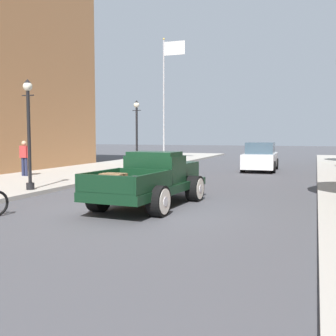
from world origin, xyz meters
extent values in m
plane|color=#47474C|center=(0.00, 0.00, 0.00)|extent=(140.00, 140.00, 0.00)
cube|color=black|center=(-0.13, 1.02, 0.54)|extent=(2.09, 5.01, 0.24)
cube|color=black|center=(-0.10, 1.37, 1.06)|extent=(1.63, 1.20, 0.80)
cube|color=black|center=(-0.11, 1.32, 1.52)|extent=(1.50, 1.03, 0.12)
cube|color=#3D4C5B|center=(-0.06, 1.93, 1.22)|extent=(1.33, 0.13, 0.44)
cube|color=black|center=(-0.01, 2.66, 0.92)|extent=(1.42, 1.59, 0.52)
cube|color=silver|center=(0.04, 3.46, 0.90)|extent=(0.69, 0.15, 0.47)
cube|color=black|center=(-0.22, -0.38, 0.68)|extent=(1.83, 2.21, 0.04)
cube|color=black|center=(-1.03, -0.33, 0.90)|extent=(0.22, 2.10, 0.44)
cube|color=black|center=(0.59, -0.44, 0.90)|extent=(0.22, 2.10, 0.44)
cube|color=black|center=(-0.29, -1.39, 0.90)|extent=(1.62, 0.19, 0.44)
cube|color=black|center=(-0.15, 0.63, 0.90)|extent=(1.62, 0.19, 0.44)
cylinder|color=black|center=(-0.93, 2.42, 0.40)|extent=(0.41, 0.82, 0.80)
cylinder|color=silver|center=(-1.11, 2.43, 0.40)|extent=(0.06, 0.66, 0.66)
cylinder|color=silver|center=(-1.12, 2.43, 0.40)|extent=(0.04, 0.24, 0.24)
cylinder|color=black|center=(0.86, 2.30, 0.40)|extent=(0.41, 0.82, 0.80)
cylinder|color=silver|center=(1.05, 2.29, 0.40)|extent=(0.06, 0.66, 0.66)
cylinder|color=silver|center=(1.06, 2.29, 0.40)|extent=(0.04, 0.24, 0.24)
cylinder|color=black|center=(-1.11, -0.27, 0.40)|extent=(0.41, 0.82, 0.80)
cylinder|color=silver|center=(-1.30, -0.25, 0.40)|extent=(0.06, 0.66, 0.66)
cylinder|color=silver|center=(-1.31, -0.25, 0.40)|extent=(0.04, 0.24, 0.24)
cylinder|color=black|center=(0.68, -0.39, 0.40)|extent=(0.41, 0.82, 0.80)
cylinder|color=silver|center=(0.86, -0.40, 0.40)|extent=(0.06, 0.66, 0.66)
cylinder|color=silver|center=(0.87, -0.40, 0.40)|extent=(0.04, 0.24, 0.24)
cube|color=olive|center=(-0.42, -0.72, 0.90)|extent=(0.63, 0.48, 0.40)
cube|color=#3D2D1E|center=(-0.42, -0.72, 0.90)|extent=(0.62, 0.09, 0.42)
cube|color=#2D2D33|center=(0.02, -0.10, 0.84)|extent=(0.46, 0.34, 0.28)
cube|color=silver|center=(1.40, 14.10, 0.61)|extent=(1.86, 4.35, 0.80)
cube|color=#384C5B|center=(1.40, 13.95, 1.33)|extent=(1.58, 2.05, 0.64)
cylinder|color=black|center=(0.53, 15.37, 0.33)|extent=(0.24, 0.67, 0.66)
cylinder|color=black|center=(2.18, 15.42, 0.33)|extent=(0.24, 0.67, 0.66)
cylinder|color=black|center=(0.61, 12.79, 0.33)|extent=(0.24, 0.67, 0.66)
cylinder|color=black|center=(2.26, 12.84, 0.33)|extent=(0.24, 0.67, 0.66)
cylinder|color=#232847|center=(-8.55, 5.80, 0.58)|extent=(0.14, 0.14, 0.86)
cylinder|color=#232847|center=(-8.37, 5.80, 0.58)|extent=(0.14, 0.14, 0.86)
cube|color=#B23333|center=(-8.46, 5.80, 1.29)|extent=(0.36, 0.22, 0.56)
cylinder|color=#B23333|center=(-8.68, 5.80, 1.26)|extent=(0.09, 0.09, 0.54)
cylinder|color=#B23333|center=(-8.24, 5.80, 1.26)|extent=(0.09, 0.09, 0.54)
sphere|color=tan|center=(-8.46, 5.80, 1.69)|extent=(0.22, 0.22, 0.22)
cylinder|color=black|center=(-5.05, 1.88, 0.27)|extent=(0.28, 0.28, 0.24)
cylinder|color=black|center=(-5.05, 1.88, 1.99)|extent=(0.12, 0.12, 3.20)
cylinder|color=black|center=(-5.05, 1.88, 3.44)|extent=(0.50, 0.04, 0.04)
sphere|color=silver|center=(-5.05, 1.88, 3.75)|extent=(0.32, 0.32, 0.32)
cone|color=black|center=(-5.05, 1.88, 3.93)|extent=(0.24, 0.24, 0.14)
cylinder|color=black|center=(-5.10, 11.19, 0.27)|extent=(0.28, 0.28, 0.24)
cylinder|color=black|center=(-5.10, 11.19, 1.99)|extent=(0.12, 0.12, 3.20)
cylinder|color=black|center=(-5.10, 11.19, 3.44)|extent=(0.50, 0.04, 0.04)
sphere|color=silver|center=(-5.10, 11.19, 3.75)|extent=(0.32, 0.32, 0.32)
cone|color=black|center=(-5.10, 11.19, 3.93)|extent=(0.24, 0.24, 0.14)
cylinder|color=#B2B2B7|center=(-6.55, 19.46, 4.65)|extent=(0.12, 0.12, 9.00)
sphere|color=gold|center=(-6.55, 19.46, 9.23)|extent=(0.16, 0.16, 0.16)
cube|color=silver|center=(-5.69, 19.46, 8.50)|extent=(1.60, 0.03, 1.00)
camera|label=1|loc=(4.41, -10.04, 2.08)|focal=44.06mm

